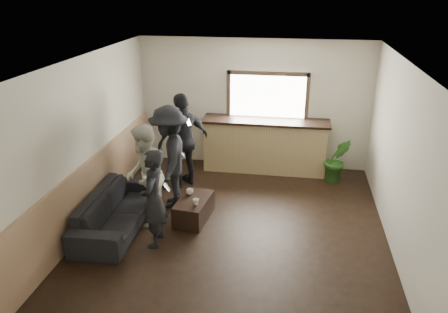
% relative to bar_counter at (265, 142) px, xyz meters
% --- Properties ---
extents(ground, '(5.00, 6.00, 0.01)m').
position_rel_bar_counter_xyz_m(ground, '(-0.30, -2.70, -0.64)').
color(ground, black).
extents(room_shell, '(5.01, 6.01, 2.80)m').
position_rel_bar_counter_xyz_m(room_shell, '(-1.04, -2.70, 0.83)').
color(room_shell, silver).
rests_on(room_shell, ground).
extents(bar_counter, '(2.70, 0.68, 2.13)m').
position_rel_bar_counter_xyz_m(bar_counter, '(0.00, 0.00, 0.00)').
color(bar_counter, '#A18857').
rests_on(bar_counter, ground).
extents(sofa, '(0.91, 2.18, 0.63)m').
position_rel_bar_counter_xyz_m(sofa, '(-2.26, -2.85, -0.33)').
color(sofa, black).
rests_on(sofa, ground).
extents(coffee_table, '(0.58, 0.93, 0.39)m').
position_rel_bar_counter_xyz_m(coffee_table, '(-1.04, -2.38, -0.45)').
color(coffee_table, black).
rests_on(coffee_table, ground).
extents(cup_a, '(0.17, 0.17, 0.10)m').
position_rel_bar_counter_xyz_m(cup_a, '(-1.14, -2.21, -0.20)').
color(cup_a, silver).
rests_on(cup_a, coffee_table).
extents(cup_b, '(0.13, 0.13, 0.10)m').
position_rel_bar_counter_xyz_m(cup_b, '(-0.95, -2.57, -0.20)').
color(cup_b, silver).
rests_on(cup_b, coffee_table).
extents(potted_plant, '(0.59, 0.50, 0.95)m').
position_rel_bar_counter_xyz_m(potted_plant, '(1.51, -0.37, -0.17)').
color(potted_plant, '#2D6623').
rests_on(potted_plant, ground).
extents(person_a, '(0.47, 0.60, 1.59)m').
position_rel_bar_counter_xyz_m(person_a, '(-1.46, -3.22, 0.15)').
color(person_a, black).
rests_on(person_a, ground).
extents(person_b, '(0.85, 0.99, 1.74)m').
position_rel_bar_counter_xyz_m(person_b, '(-1.81, -2.59, 0.23)').
color(person_b, beige).
rests_on(person_b, ground).
extents(person_c, '(0.90, 1.33, 1.89)m').
position_rel_bar_counter_xyz_m(person_c, '(-1.57, -1.90, 0.31)').
color(person_c, black).
rests_on(person_c, ground).
extents(person_d, '(1.11, 1.12, 1.91)m').
position_rel_bar_counter_xyz_m(person_d, '(-1.55, -1.02, 0.31)').
color(person_d, black).
rests_on(person_d, ground).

